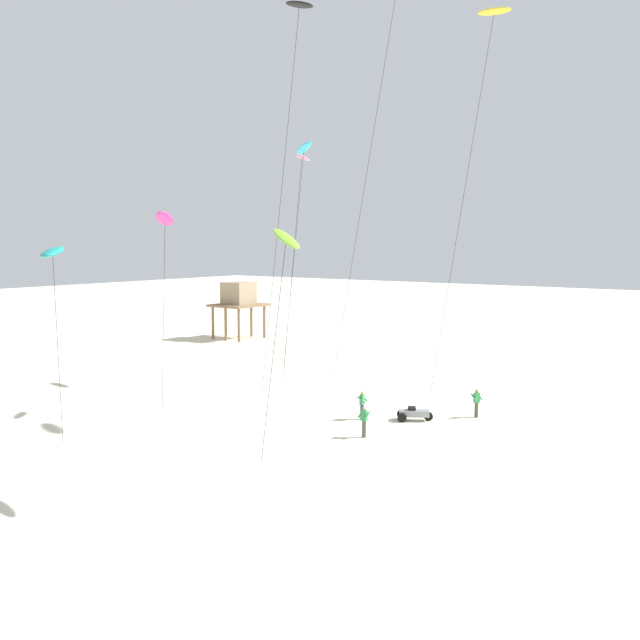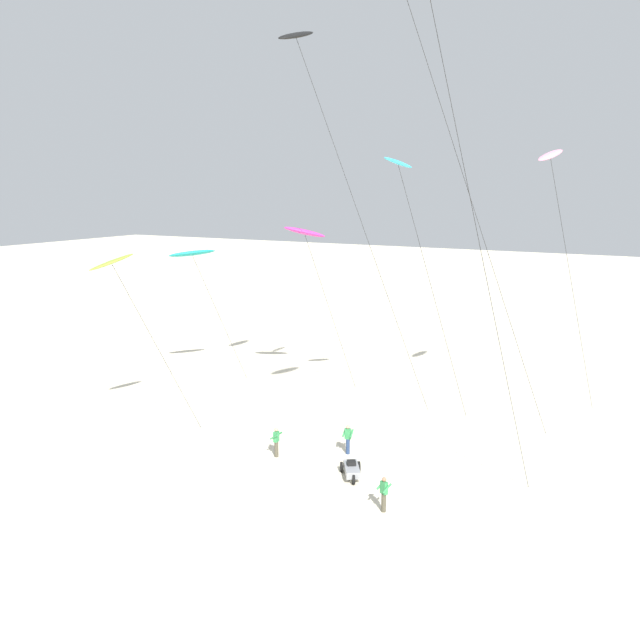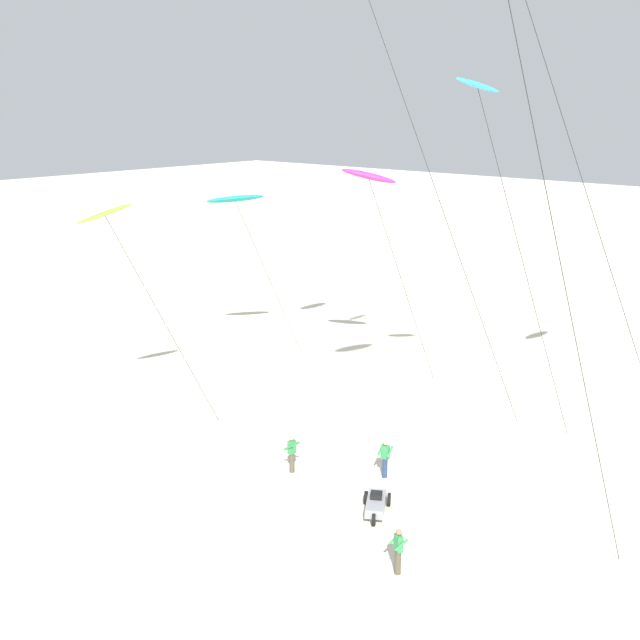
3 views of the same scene
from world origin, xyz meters
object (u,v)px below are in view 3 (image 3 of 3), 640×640
(kite_lime, at_px, (106,216))
(beach_buggy, at_px, (376,503))
(kite_cyan, at_px, (480,93))
(kite_teal, at_px, (235,199))
(kite_flyer_furthest, at_px, (385,458))
(kite_flyer_nearest, at_px, (292,453))
(kite_flyer_middle, at_px, (398,550))
(kite_magenta, at_px, (369,177))

(kite_lime, distance_m, beach_buggy, 17.21)
(beach_buggy, bearing_deg, kite_cyan, 95.31)
(kite_teal, xyz_separation_m, kite_flyer_furthest, (15.69, -6.45, -8.92))
(kite_flyer_nearest, distance_m, beach_buggy, 4.78)
(kite_flyer_nearest, distance_m, kite_flyer_middle, 8.16)
(beach_buggy, bearing_deg, kite_teal, 152.23)
(kite_magenta, bearing_deg, kite_flyer_nearest, -68.67)
(kite_lime, relative_size, kite_teal, 1.07)
(kite_lime, relative_size, beach_buggy, 5.34)
(kite_flyer_nearest, bearing_deg, kite_magenta, 111.33)
(kite_flyer_nearest, height_order, kite_flyer_furthest, same)
(kite_flyer_furthest, bearing_deg, kite_lime, -160.88)
(kite_magenta, height_order, kite_flyer_middle, kite_magenta)
(kite_flyer_furthest, bearing_deg, kite_flyer_nearest, -145.88)
(kite_teal, distance_m, kite_flyer_middle, 24.82)
(kite_magenta, bearing_deg, kite_lime, -112.30)
(kite_flyer_nearest, height_order, kite_flyer_middle, same)
(kite_cyan, height_order, kite_flyer_middle, kite_cyan)
(kite_magenta, distance_m, kite_flyer_furthest, 15.29)
(kite_magenta, bearing_deg, kite_teal, -167.98)
(kite_lime, distance_m, kite_flyer_furthest, 16.25)
(kite_flyer_furthest, bearing_deg, kite_flyer_middle, -50.18)
(kite_flyer_nearest, xyz_separation_m, kite_flyer_middle, (7.60, -2.98, 0.00))
(kite_lime, relative_size, kite_flyer_middle, 6.54)
(kite_flyer_nearest, relative_size, kite_flyer_middle, 1.00)
(kite_lime, bearing_deg, kite_flyer_middle, -2.92)
(kite_flyer_furthest, distance_m, beach_buggy, 3.00)
(kite_teal, bearing_deg, beach_buggy, -27.77)
(kite_cyan, xyz_separation_m, kite_flyer_middle, (3.55, -10.01, -14.66))
(kite_cyan, xyz_separation_m, kite_teal, (-16.46, 1.63, -5.74))
(kite_lime, height_order, beach_buggy, kite_lime)
(kite_teal, xyz_separation_m, kite_flyer_nearest, (12.41, -8.67, -8.92))
(kite_magenta, bearing_deg, kite_cyan, -22.74)
(kite_magenta, height_order, kite_flyer_furthest, kite_magenta)
(kite_magenta, xyz_separation_m, beach_buggy, (8.82, -10.81, -11.05))
(kite_flyer_nearest, xyz_separation_m, kite_flyer_furthest, (3.27, 2.22, 0.00))
(kite_lime, height_order, kite_flyer_furthest, kite_lime)
(kite_cyan, bearing_deg, kite_lime, -145.42)
(kite_flyer_nearest, bearing_deg, kite_teal, 145.07)
(beach_buggy, bearing_deg, kite_magenta, 129.21)
(kite_magenta, relative_size, beach_buggy, 5.89)
(kite_teal, relative_size, kite_flyer_furthest, 6.14)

